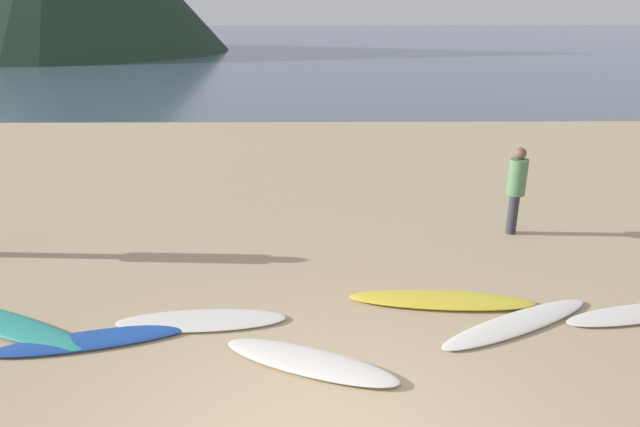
{
  "coord_description": "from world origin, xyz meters",
  "views": [
    {
      "loc": [
        0.01,
        -3.89,
        3.86
      ],
      "look_at": [
        0.14,
        4.9,
        0.6
      ],
      "focal_mm": 31.58,
      "sensor_mm": 36.0,
      "label": 1
    }
  ],
  "objects_px": {
    "surfboard_1": "(5,324)",
    "surfboard_3": "(201,320)",
    "surfboard_7": "(633,314)",
    "surfboard_6": "(517,323)",
    "surfboard_5": "(442,300)",
    "person_1": "(517,184)",
    "surfboard_2": "(92,340)",
    "surfboard_4": "(310,362)"
  },
  "relations": [
    {
      "from": "surfboard_1",
      "to": "surfboard_6",
      "type": "distance_m",
      "value": 6.56
    },
    {
      "from": "surfboard_3",
      "to": "surfboard_6",
      "type": "bearing_deg",
      "value": -4.71
    },
    {
      "from": "surfboard_6",
      "to": "person_1",
      "type": "height_order",
      "value": "person_1"
    },
    {
      "from": "surfboard_1",
      "to": "surfboard_5",
      "type": "relative_size",
      "value": 1.06
    },
    {
      "from": "surfboard_3",
      "to": "surfboard_4",
      "type": "xyz_separation_m",
      "value": [
        1.41,
        -0.94,
        0.02
      ]
    },
    {
      "from": "surfboard_3",
      "to": "surfboard_7",
      "type": "height_order",
      "value": "surfboard_7"
    },
    {
      "from": "surfboard_1",
      "to": "surfboard_3",
      "type": "bearing_deg",
      "value": 27.38
    },
    {
      "from": "surfboard_2",
      "to": "surfboard_5",
      "type": "relative_size",
      "value": 0.92
    },
    {
      "from": "surfboard_2",
      "to": "surfboard_7",
      "type": "bearing_deg",
      "value": -9.52
    },
    {
      "from": "surfboard_3",
      "to": "surfboard_1",
      "type": "bearing_deg",
      "value": 178.77
    },
    {
      "from": "surfboard_7",
      "to": "person_1",
      "type": "distance_m",
      "value": 3.12
    },
    {
      "from": "surfboard_6",
      "to": "surfboard_4",
      "type": "bearing_deg",
      "value": 169.48
    },
    {
      "from": "surfboard_2",
      "to": "surfboard_4",
      "type": "height_order",
      "value": "surfboard_4"
    },
    {
      "from": "surfboard_5",
      "to": "person_1",
      "type": "xyz_separation_m",
      "value": [
        1.79,
        2.52,
        0.88
      ]
    },
    {
      "from": "surfboard_1",
      "to": "surfboard_6",
      "type": "xyz_separation_m",
      "value": [
        6.56,
        -0.05,
        -0.01
      ]
    },
    {
      "from": "surfboard_2",
      "to": "surfboard_3",
      "type": "distance_m",
      "value": 1.32
    },
    {
      "from": "surfboard_4",
      "to": "surfboard_7",
      "type": "distance_m",
      "value": 4.39
    },
    {
      "from": "surfboard_1",
      "to": "surfboard_2",
      "type": "height_order",
      "value": "surfboard_1"
    },
    {
      "from": "surfboard_4",
      "to": "surfboard_6",
      "type": "xyz_separation_m",
      "value": [
        2.66,
        0.82,
        -0.02
      ]
    },
    {
      "from": "surfboard_1",
      "to": "surfboard_3",
      "type": "xyz_separation_m",
      "value": [
        2.48,
        0.07,
        -0.01
      ]
    },
    {
      "from": "surfboard_4",
      "to": "surfboard_5",
      "type": "height_order",
      "value": "surfboard_4"
    },
    {
      "from": "surfboard_2",
      "to": "surfboard_6",
      "type": "xyz_separation_m",
      "value": [
        5.32,
        0.31,
        -0.0
      ]
    },
    {
      "from": "surfboard_7",
      "to": "person_1",
      "type": "height_order",
      "value": "person_1"
    },
    {
      "from": "surfboard_6",
      "to": "surfboard_7",
      "type": "relative_size",
      "value": 1.24
    },
    {
      "from": "surfboard_3",
      "to": "surfboard_7",
      "type": "bearing_deg",
      "value": -2.2
    },
    {
      "from": "surfboard_5",
      "to": "surfboard_6",
      "type": "bearing_deg",
      "value": -29.71
    },
    {
      "from": "surfboard_5",
      "to": "surfboard_7",
      "type": "height_order",
      "value": "surfboard_5"
    },
    {
      "from": "surfboard_1",
      "to": "person_1",
      "type": "xyz_separation_m",
      "value": [
        7.5,
        3.06,
        0.89
      ]
    },
    {
      "from": "surfboard_4",
      "to": "person_1",
      "type": "height_order",
      "value": "person_1"
    },
    {
      "from": "surfboard_2",
      "to": "surfboard_4",
      "type": "xyz_separation_m",
      "value": [
        2.65,
        -0.5,
        0.01
      ]
    },
    {
      "from": "surfboard_4",
      "to": "person_1",
      "type": "distance_m",
      "value": 5.41
    },
    {
      "from": "surfboard_2",
      "to": "surfboard_6",
      "type": "distance_m",
      "value": 5.33
    },
    {
      "from": "surfboard_6",
      "to": "surfboard_7",
      "type": "distance_m",
      "value": 1.62
    },
    {
      "from": "surfboard_4",
      "to": "person_1",
      "type": "bearing_deg",
      "value": 70.37
    },
    {
      "from": "surfboard_4",
      "to": "surfboard_7",
      "type": "relative_size",
      "value": 1.06
    },
    {
      "from": "person_1",
      "to": "surfboard_2",
      "type": "bearing_deg",
      "value": 20.54
    },
    {
      "from": "surfboard_3",
      "to": "surfboard_5",
      "type": "height_order",
      "value": "surfboard_5"
    },
    {
      "from": "person_1",
      "to": "surfboard_3",
      "type": "bearing_deg",
      "value": 22.61
    },
    {
      "from": "surfboard_1",
      "to": "surfboard_5",
      "type": "xyz_separation_m",
      "value": [
        5.71,
        0.54,
        0.0
      ]
    },
    {
      "from": "surfboard_1",
      "to": "person_1",
      "type": "distance_m",
      "value": 8.15
    },
    {
      "from": "surfboard_1",
      "to": "surfboard_7",
      "type": "distance_m",
      "value": 8.16
    },
    {
      "from": "surfboard_3",
      "to": "surfboard_6",
      "type": "distance_m",
      "value": 4.07
    }
  ]
}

